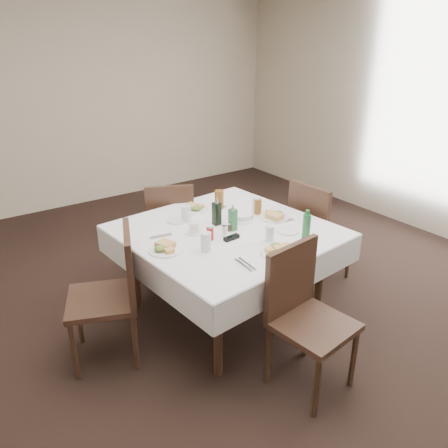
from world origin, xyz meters
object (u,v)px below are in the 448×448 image
Objects in this scene: chair_south at (303,308)px; oil_cruet_dark at (217,213)px; oil_cruet_green at (233,219)px; ketchup_bottle at (210,233)px; chair_west at (115,288)px; dining_table at (227,238)px; water_e at (256,205)px; water_w at (206,242)px; water_n at (186,214)px; coffee_mug at (195,228)px; chair_north at (170,222)px; chair_east at (315,226)px; bread_basket at (242,217)px; green_bottle at (306,226)px; water_s at (270,234)px.

oil_cruet_dark is (0.04, 1.04, 0.31)m from chair_south.
oil_cruet_green is 1.93× the size of ketchup_bottle.
chair_west is 8.58× the size of ketchup_bottle.
dining_table is 12.07× the size of water_e.
chair_south is 7.00× the size of water_w.
chair_south is 7.20× the size of water_e.
water_n is 1.03× the size of water_e.
chair_south is 0.98× the size of chair_west.
chair_south is at bearing -78.73° from coffee_mug.
oil_cruet_green is (0.21, -0.35, 0.03)m from water_n.
dining_table is 11.74× the size of water_w.
water_w is 1.10× the size of coffee_mug.
chair_west reaches higher than ketchup_bottle.
dining_table is 0.88m from chair_north.
chair_east is 5.13× the size of bread_basket.
dining_table is at bearing -60.89° from water_n.
dining_table is 0.64m from green_bottle.
water_n is at bearing 85.50° from ketchup_bottle.
chair_north is 1.45m from green_bottle.
oil_cruet_dark is 0.29m from ketchup_bottle.
bread_basket is at bearing -13.31° from oil_cruet_dark.
water_s is (0.32, -0.67, -0.01)m from water_n.
chair_south is at bearing -45.54° from chair_west.
oil_cruet_dark is at bearing -48.44° from water_n.
oil_cruet_green is at bearing -2.38° from chair_west.
water_s reaches higher than bread_basket.
ketchup_bottle is at bearing -134.09° from oil_cruet_dark.
chair_east reaches higher than water_w.
oil_cruet_dark is at bearing 46.55° from water_w.
oil_cruet_dark is at bearing -177.95° from water_e.
water_n is 0.56m from water_w.
chair_south reaches higher than ketchup_bottle.
oil_cruet_dark is (-0.21, 0.05, 0.07)m from bread_basket.
dining_table is at bearing 21.40° from ketchup_bottle.
water_s is at bearing -64.75° from water_n.
chair_west is (-1.92, 0.04, 0.01)m from chair_east.
water_w is at bearing -104.88° from chair_north.
oil_cruet_green is (0.98, -0.04, 0.30)m from chair_west.
water_w is 0.41m from oil_cruet_green.
oil_cruet_green reaches higher than ketchup_bottle.
chair_north is 4.92× the size of bread_basket.
water_w is at bearing -146.94° from dining_table.
oil_cruet_green is (0.08, -0.90, 0.33)m from chair_north.
chair_north is at bearing 76.25° from water_n.
water_n and water_w have the same top height.
green_bottle is (0.43, -1.34, 0.33)m from chair_north.
coffee_mug is at bearing 179.13° from bread_basket.
chair_east is 0.98× the size of chair_west.
dining_table is 7.35× the size of oil_cruet_green.
chair_west is 8.09× the size of water_s.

